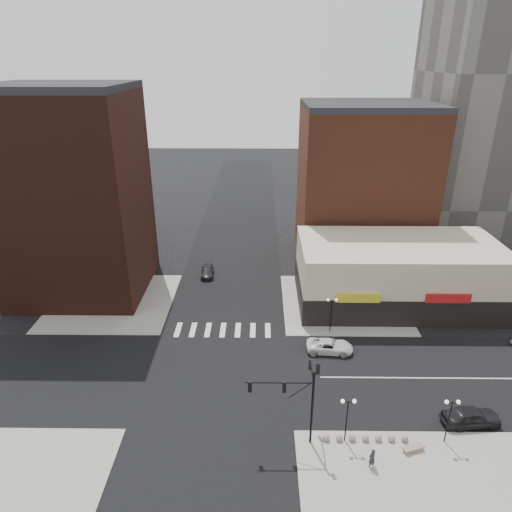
{
  "coord_description": "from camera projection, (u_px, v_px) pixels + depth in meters",
  "views": [
    {
      "loc": [
        4.18,
        -35.77,
        28.49
      ],
      "look_at": [
        3.71,
        4.13,
        11.0
      ],
      "focal_mm": 32.0,
      "sensor_mm": 36.0,
      "label": 1
    }
  ],
  "objects": [
    {
      "name": "building_nw_low",
      "position": [
        37.0,
        209.0,
        73.31
      ],
      "size": [
        20.0,
        18.0,
        12.0
      ],
      "primitive_type": "cube",
      "color": "#391A12",
      "rests_on": "ground"
    },
    {
      "name": "dark_sedan_east",
      "position": [
        471.0,
        417.0,
        38.18
      ],
      "size": [
        5.01,
        2.44,
        1.64
      ],
      "primitive_type": "imported",
      "rotation": [
        0.0,
        0.0,
        1.68
      ],
      "color": "black",
      "rests_on": "ground"
    },
    {
      "name": "road_ns",
      "position": [
        217.0,
        376.0,
        44.24
      ],
      "size": [
        14.0,
        200.0,
        0.02
      ],
      "primitive_type": "cube",
      "color": "black",
      "rests_on": "ground"
    },
    {
      "name": "sidewalk_nw",
      "position": [
        113.0,
        302.0,
        57.65
      ],
      "size": [
        15.0,
        15.0,
        0.12
      ],
      "primitive_type": "cube",
      "color": "gray",
      "rests_on": "ground"
    },
    {
      "name": "road_ew",
      "position": [
        217.0,
        376.0,
        44.24
      ],
      "size": [
        200.0,
        14.0,
        0.02
      ],
      "primitive_type": "cube",
      "color": "black",
      "rests_on": "ground"
    },
    {
      "name": "ground",
      "position": [
        217.0,
        377.0,
        44.24
      ],
      "size": [
        240.0,
        240.0,
        0.0
      ],
      "primitive_type": "plane",
      "color": "black",
      "rests_on": "ground"
    },
    {
      "name": "traffic_signal",
      "position": [
        300.0,
        391.0,
        35.0
      ],
      "size": [
        5.59,
        3.09,
        7.77
      ],
      "color": "black",
      "rests_on": "ground"
    },
    {
      "name": "stone_bench",
      "position": [
        413.0,
        449.0,
        35.69
      ],
      "size": [
        1.82,
        1.06,
        0.41
      ],
      "rotation": [
        0.0,
        0.0,
        0.32
      ],
      "color": "gray",
      "rests_on": "sidewalk_se"
    },
    {
      "name": "bollard_row",
      "position": [
        365.0,
        438.0,
        36.62
      ],
      "size": [
        6.86,
        0.56,
        0.56
      ],
      "color": "#9F7F6E",
      "rests_on": "sidewalk_se"
    },
    {
      "name": "white_suv",
      "position": [
        330.0,
        346.0,
        47.74
      ],
      "size": [
        5.0,
        2.63,
        1.34
      ],
      "primitive_type": "imported",
      "rotation": [
        0.0,
        0.0,
        1.48
      ],
      "color": "silver",
      "rests_on": "ground"
    },
    {
      "name": "street_lamp_se_a",
      "position": [
        348.0,
        410.0,
        35.47
      ],
      "size": [
        1.22,
        0.32,
        4.16
      ],
      "color": "black",
      "rests_on": "sidewalk_se"
    },
    {
      "name": "street_lamp_ne",
      "position": [
        332.0,
        306.0,
        50.12
      ],
      "size": [
        1.22,
        0.32,
        4.16
      ],
      "color": "black",
      "rests_on": "sidewalk_ne"
    },
    {
      "name": "street_lamp_se_b",
      "position": [
        451.0,
        410.0,
        35.39
      ],
      "size": [
        1.22,
        0.32,
        4.16
      ],
      "color": "black",
      "rests_on": "sidewalk_se"
    },
    {
      "name": "sidewalk_se",
      "position": [
        432.0,
        509.0,
        31.22
      ],
      "size": [
        18.0,
        14.0,
        0.12
      ],
      "primitive_type": "cube",
      "color": "gray",
      "rests_on": "ground"
    },
    {
      "name": "building_nw",
      "position": [
        74.0,
        197.0,
        56.37
      ],
      "size": [
        16.0,
        15.0,
        25.0
      ],
      "primitive_type": "cube",
      "color": "#391A12",
      "rests_on": "ground"
    },
    {
      "name": "pedestrian",
      "position": [
        372.0,
        458.0,
        34.09
      ],
      "size": [
        0.73,
        0.65,
        1.67
      ],
      "primitive_type": "imported",
      "rotation": [
        0.0,
        0.0,
        3.64
      ],
      "color": "#29272C",
      "rests_on": "sidewalk_se"
    },
    {
      "name": "sidewalk_ne",
      "position": [
        343.0,
        303.0,
        57.34
      ],
      "size": [
        15.0,
        15.0,
        0.12
      ],
      "primitive_type": "cube",
      "color": "gray",
      "rests_on": "ground"
    },
    {
      "name": "building_ne_row",
      "position": [
        396.0,
        278.0,
        56.43
      ],
      "size": [
        24.2,
        12.2,
        8.0
      ],
      "color": "beige",
      "rests_on": "ground"
    },
    {
      "name": "dark_sedan_north",
      "position": [
        207.0,
        271.0,
        64.42
      ],
      "size": [
        2.01,
        4.39,
        1.24
      ],
      "primitive_type": "imported",
      "rotation": [
        0.0,
        0.0,
        0.06
      ],
      "color": "black",
      "rests_on": "ground"
    },
    {
      "name": "building_ne_midrise",
      "position": [
        362.0,
        187.0,
        66.64
      ],
      "size": [
        18.0,
        15.0,
        22.0
      ],
      "primitive_type": "cube",
      "color": "brown",
      "rests_on": "ground"
    }
  ]
}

